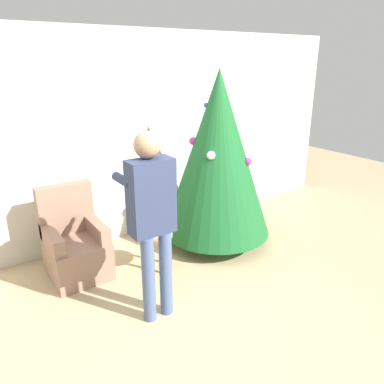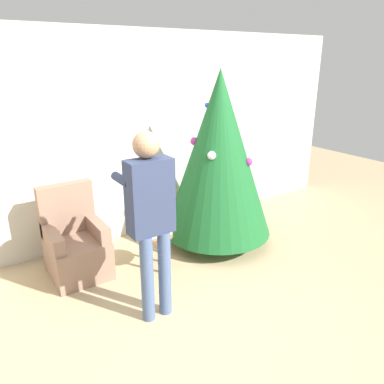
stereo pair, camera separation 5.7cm
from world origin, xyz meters
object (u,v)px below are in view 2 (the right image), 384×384
object	(u,v)px
armchair	(75,245)
christmas_tree	(219,155)
person_standing	(151,211)
side_stool	(156,239)

from	to	relation	value
armchair	christmas_tree	bearing A→B (deg)	-8.11
person_standing	side_stool	xyz separation A→B (m)	(0.41, 0.71, -0.69)
armchair	person_standing	bearing A→B (deg)	-70.83
christmas_tree	person_standing	world-z (taller)	christmas_tree
armchair	side_stool	world-z (taller)	armchair
armchair	person_standing	distance (m)	1.40
christmas_tree	armchair	world-z (taller)	christmas_tree
armchair	side_stool	xyz separation A→B (m)	(0.80, -0.42, 0.03)
person_standing	christmas_tree	bearing A→B (deg)	31.66
side_stool	christmas_tree	bearing A→B (deg)	9.07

